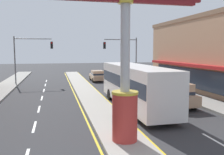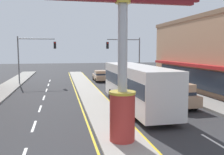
# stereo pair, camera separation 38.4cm
# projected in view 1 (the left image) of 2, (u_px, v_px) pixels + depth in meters

# --- Properties ---
(median_strip) EXTENTS (2.23, 52.00, 0.14)m
(median_strip) POSITION_uv_depth(u_px,v_px,m) (89.00, 95.00, 23.71)
(median_strip) COLOR #A39E93
(median_strip) RESTS_ON ground
(sidewalk_right) EXTENTS (2.52, 60.00, 0.18)m
(sidewalk_right) POSITION_uv_depth(u_px,v_px,m) (183.00, 95.00, 23.81)
(sidewalk_right) COLOR gray
(sidewalk_right) RESTS_ON ground
(lane_markings) EXTENTS (8.97, 52.00, 0.01)m
(lane_markings) POSITION_uv_depth(u_px,v_px,m) (91.00, 99.00, 22.41)
(lane_markings) COLOR silver
(lane_markings) RESTS_ON ground
(district_sign) EXTENTS (7.45, 1.26, 8.18)m
(district_sign) POSITION_uv_depth(u_px,v_px,m) (125.00, 50.00, 11.21)
(district_sign) COLOR #B7332D
(district_sign) RESTS_ON median_strip
(traffic_light_left_side) EXTENTS (4.86, 0.46, 6.20)m
(traffic_light_left_side) POSITION_uv_depth(u_px,v_px,m) (29.00, 52.00, 31.40)
(traffic_light_left_side) COLOR slate
(traffic_light_left_side) RESTS_ON ground
(traffic_light_right_side) EXTENTS (4.86, 0.46, 6.20)m
(traffic_light_right_side) POSITION_uv_depth(u_px,v_px,m) (124.00, 52.00, 34.11)
(traffic_light_right_side) COLOR slate
(traffic_light_right_side) RESTS_ON ground
(suv_near_right_lane) EXTENTS (2.07, 4.65, 1.90)m
(suv_near_right_lane) POSITION_uv_depth(u_px,v_px,m) (175.00, 94.00, 19.43)
(suv_near_right_lane) COLOR tan
(suv_near_right_lane) RESTS_ON ground
(sedan_far_right_lane) EXTENTS (1.85, 4.30, 1.53)m
(sedan_far_right_lane) POSITION_uv_depth(u_px,v_px,m) (97.00, 76.00, 35.17)
(sedan_far_right_lane) COLOR tan
(sedan_far_right_lane) RESTS_ON ground
(bus_near_left_lane) EXTENTS (2.65, 11.22, 3.26)m
(bus_near_left_lane) POSITION_uv_depth(u_px,v_px,m) (135.00, 84.00, 18.72)
(bus_near_left_lane) COLOR silver
(bus_near_left_lane) RESTS_ON ground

